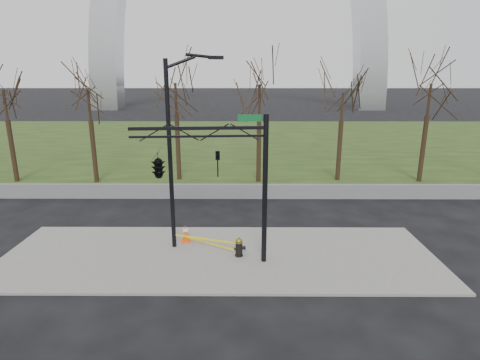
{
  "coord_description": "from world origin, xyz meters",
  "views": [
    {
      "loc": [
        0.97,
        -14.64,
        7.31
      ],
      "look_at": [
        0.87,
        2.0,
        2.8
      ],
      "focal_mm": 28.58,
      "sensor_mm": 36.0,
      "label": 1
    }
  ],
  "objects_px": {
    "street_light": "(175,143)",
    "traffic_signal_mast": "(179,165)",
    "traffic_cone": "(186,233)",
    "fire_hydrant": "(239,247)"
  },
  "relations": [
    {
      "from": "fire_hydrant",
      "to": "traffic_signal_mast",
      "type": "height_order",
      "value": "traffic_signal_mast"
    },
    {
      "from": "street_light",
      "to": "traffic_signal_mast",
      "type": "bearing_deg",
      "value": -92.37
    },
    {
      "from": "fire_hydrant",
      "to": "traffic_cone",
      "type": "height_order",
      "value": "fire_hydrant"
    },
    {
      "from": "street_light",
      "to": "traffic_signal_mast",
      "type": "relative_size",
      "value": 1.37
    },
    {
      "from": "traffic_cone",
      "to": "traffic_signal_mast",
      "type": "relative_size",
      "value": 0.13
    },
    {
      "from": "street_light",
      "to": "traffic_signal_mast",
      "type": "height_order",
      "value": "street_light"
    },
    {
      "from": "traffic_signal_mast",
      "to": "traffic_cone",
      "type": "bearing_deg",
      "value": 90.9
    },
    {
      "from": "fire_hydrant",
      "to": "traffic_cone",
      "type": "xyz_separation_m",
      "value": [
        -2.43,
        1.43,
        0.01
      ]
    },
    {
      "from": "traffic_cone",
      "to": "street_light",
      "type": "bearing_deg",
      "value": -115.14
    },
    {
      "from": "fire_hydrant",
      "to": "traffic_signal_mast",
      "type": "relative_size",
      "value": 0.14
    }
  ]
}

